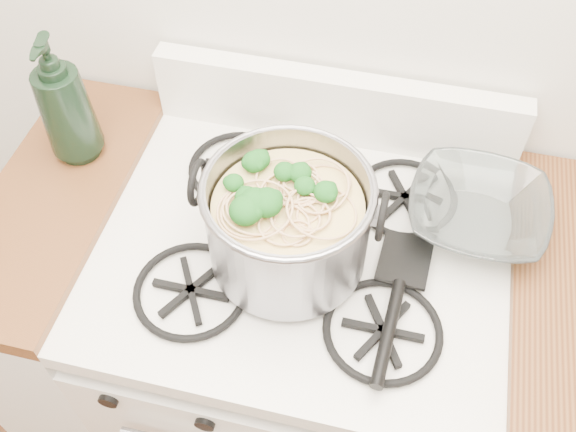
{
  "coord_description": "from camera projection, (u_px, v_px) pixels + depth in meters",
  "views": [
    {
      "loc": [
        0.13,
        0.58,
        1.88
      ],
      "look_at": [
        -0.02,
        1.22,
        1.04
      ],
      "focal_mm": 40.0,
      "sensor_mm": 36.0,
      "label": 1
    }
  ],
  "objects": [
    {
      "name": "gas_range",
      "position": [
        299.0,
        357.0,
        1.56
      ],
      "size": [
        0.76,
        0.66,
        0.92
      ],
      "color": "white",
      "rests_on": "ground"
    },
    {
      "name": "glass_bowl",
      "position": [
        476.0,
        217.0,
        1.2
      ],
      "size": [
        0.11,
        0.11,
        0.03
      ],
      "primitive_type": "imported",
      "rotation": [
        0.0,
        0.0,
        -0.06
      ],
      "color": "white",
      "rests_on": "gas_range"
    },
    {
      "name": "stock_pot",
      "position": [
        288.0,
        223.0,
        1.09
      ],
      "size": [
        0.32,
        0.29,
        0.2
      ],
      "color": "gray",
      "rests_on": "gas_range"
    },
    {
      "name": "counter_left",
      "position": [
        105.0,
        309.0,
        1.62
      ],
      "size": [
        0.25,
        0.65,
        0.92
      ],
      "color": "silver",
      "rests_on": "ground"
    },
    {
      "name": "spatula",
      "position": [
        405.0,
        257.0,
        1.14
      ],
      "size": [
        0.31,
        0.33,
        0.02
      ],
      "primitive_type": null,
      "rotation": [
        0.0,
        0.0,
        -0.06
      ],
      "color": "black",
      "rests_on": "gas_range"
    },
    {
      "name": "bottle",
      "position": [
        63.0,
        100.0,
        1.22
      ],
      "size": [
        0.13,
        0.13,
        0.28
      ],
      "primitive_type": "imported",
      "rotation": [
        0.0,
        0.0,
        0.19
      ],
      "color": "black",
      "rests_on": "counter_left"
    }
  ]
}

